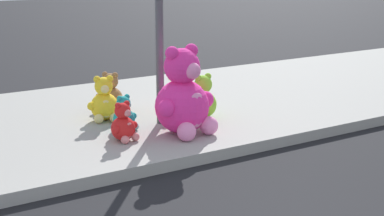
{
  "coord_description": "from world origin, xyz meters",
  "views": [
    {
      "loc": [
        -2.76,
        -2.59,
        2.49
      ],
      "look_at": [
        1.03,
        3.6,
        0.55
      ],
      "focal_mm": 54.26,
      "sensor_mm": 36.0,
      "label": 1
    }
  ],
  "objects": [
    {
      "name": "plush_white",
      "position": [
        1.59,
        4.96,
        0.42
      ],
      "size": [
        0.47,
        0.49,
        0.67
      ],
      "color": "white",
      "rests_on": "sidewalk"
    },
    {
      "name": "plush_yellow",
      "position": [
        0.39,
        4.96,
        0.41
      ],
      "size": [
        0.49,
        0.46,
        0.65
      ],
      "color": "yellow",
      "rests_on": "sidewalk"
    },
    {
      "name": "plush_lime",
      "position": [
        1.67,
        4.35,
        0.41
      ],
      "size": [
        0.5,
        0.45,
        0.66
      ],
      "color": "#8CD133",
      "rests_on": "sidewalk"
    },
    {
      "name": "sidewalk",
      "position": [
        0.0,
        5.2,
        0.07
      ],
      "size": [
        28.0,
        4.4,
        0.15
      ],
      "primitive_type": "cube",
      "color": "#9E9B93",
      "rests_on": "ground_plane"
    },
    {
      "name": "plush_red",
      "position": [
        0.22,
        3.95,
        0.36
      ],
      "size": [
        0.39,
        0.36,
        0.52
      ],
      "color": "red",
      "rests_on": "sidewalk"
    },
    {
      "name": "plush_brown",
      "position": [
        0.66,
        5.39,
        0.39
      ],
      "size": [
        0.43,
        0.43,
        0.6
      ],
      "color": "olive",
      "rests_on": "sidewalk"
    },
    {
      "name": "plush_teal",
      "position": [
        0.42,
        4.37,
        0.35
      ],
      "size": [
        0.36,
        0.35,
        0.49
      ],
      "color": "teal",
      "rests_on": "sidewalk"
    },
    {
      "name": "sign_pole",
      "position": [
        1.0,
        4.4,
        1.85
      ],
      "size": [
        0.56,
        0.11,
        3.2
      ],
      "color": "#4C4C51",
      "rests_on": "sidewalk"
    },
    {
      "name": "plush_pink_large",
      "position": [
        1.04,
        3.81,
        0.63
      ],
      "size": [
        0.91,
        0.83,
        1.19
      ],
      "color": "#F22D93",
      "rests_on": "sidewalk"
    }
  ]
}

